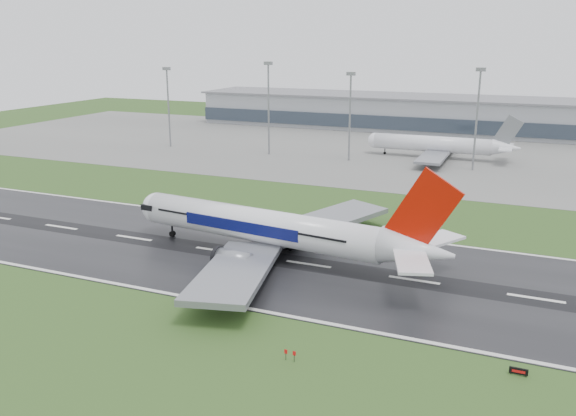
% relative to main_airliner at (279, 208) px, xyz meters
% --- Properties ---
extents(ground, '(520.00, 520.00, 0.00)m').
position_rel_main_airliner_xyz_m(ground, '(6.49, -1.14, -10.03)').
color(ground, '#29491A').
rests_on(ground, ground).
extents(runway, '(400.00, 45.00, 0.10)m').
position_rel_main_airliner_xyz_m(runway, '(6.49, -1.14, -9.98)').
color(runway, black).
rests_on(runway, ground).
extents(apron, '(400.00, 130.00, 0.08)m').
position_rel_main_airliner_xyz_m(apron, '(6.49, 123.86, -9.99)').
color(apron, slate).
rests_on(apron, ground).
extents(terminal, '(240.00, 36.00, 15.00)m').
position_rel_main_airliner_xyz_m(terminal, '(6.49, 183.86, -2.53)').
color(terminal, gray).
rests_on(terminal, ground).
extents(main_airliner, '(74.06, 71.24, 19.87)m').
position_rel_main_airliner_xyz_m(main_airliner, '(0.00, 0.00, 0.00)').
color(main_airliner, white).
rests_on(main_airliner, runway).
extents(parked_airliner, '(54.56, 50.83, 15.93)m').
position_rel_main_airliner_xyz_m(parked_airliner, '(11.21, 115.65, -1.99)').
color(parked_airliner, white).
rests_on(parked_airliner, apron).
extents(runway_sign, '(2.26, 0.98, 1.04)m').
position_rel_main_airliner_xyz_m(runway_sign, '(44.90, -27.04, -9.51)').
color(runway_sign, black).
rests_on(runway_sign, ground).
extents(floodmast_0, '(0.64, 0.64, 29.70)m').
position_rel_main_airliner_xyz_m(floodmast_0, '(-90.69, 98.86, 4.82)').
color(floodmast_0, gray).
rests_on(floodmast_0, ground).
extents(floodmast_1, '(0.64, 0.64, 32.32)m').
position_rel_main_airliner_xyz_m(floodmast_1, '(-47.60, 98.86, 6.13)').
color(floodmast_1, gray).
rests_on(floodmast_1, ground).
extents(floodmast_2, '(0.64, 0.64, 29.30)m').
position_rel_main_airliner_xyz_m(floodmast_2, '(-16.77, 98.86, 4.62)').
color(floodmast_2, gray).
rests_on(floodmast_2, ground).
extents(floodmast_3, '(0.64, 0.64, 31.47)m').
position_rel_main_airliner_xyz_m(floodmast_3, '(25.26, 98.86, 5.70)').
color(floodmast_3, gray).
rests_on(floodmast_3, ground).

